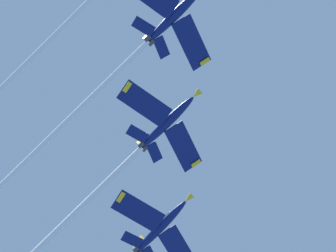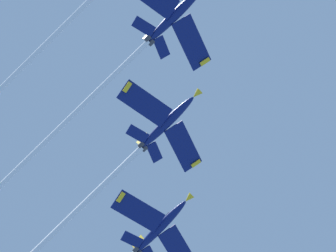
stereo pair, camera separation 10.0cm
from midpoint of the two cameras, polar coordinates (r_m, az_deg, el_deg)
jet_second at (r=107.70m, az=-3.92°, el=4.92°), size 54.34×19.80×28.19m
jet_third at (r=112.16m, az=-4.71°, el=-4.20°), size 51.05×19.74×26.97m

